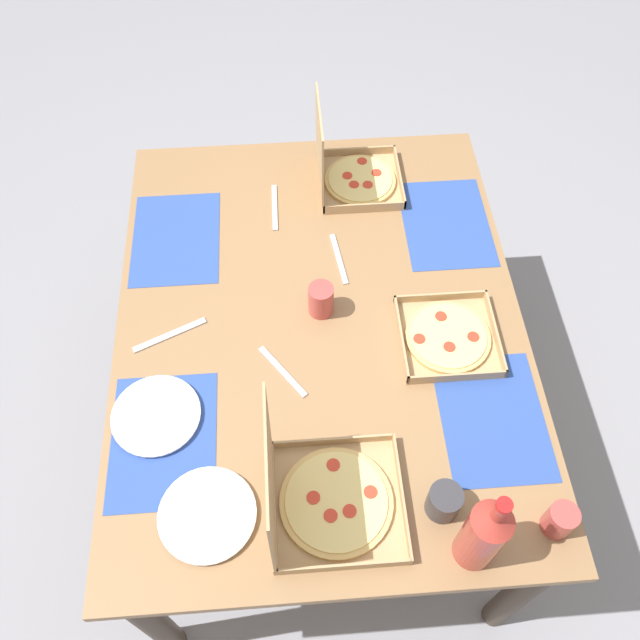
# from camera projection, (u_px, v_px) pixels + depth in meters

# --- Properties ---
(ground_plane) EXTENTS (6.00, 6.00, 0.00)m
(ground_plane) POSITION_uv_depth(u_px,v_px,m) (320.00, 432.00, 2.46)
(ground_plane) COLOR gray
(dining_table) EXTENTS (1.46, 1.12, 0.75)m
(dining_table) POSITION_uv_depth(u_px,v_px,m) (320.00, 339.00, 1.92)
(dining_table) COLOR #3F3328
(dining_table) RESTS_ON ground_plane
(placemat_near_left) EXTENTS (0.36, 0.26, 0.00)m
(placemat_near_left) POSITION_uv_depth(u_px,v_px,m) (492.00, 418.00, 1.67)
(placemat_near_left) COLOR #2D4C9E
(placemat_near_left) RESTS_ON dining_table
(placemat_near_right) EXTENTS (0.36, 0.26, 0.00)m
(placemat_near_right) POSITION_uv_depth(u_px,v_px,m) (446.00, 223.00, 2.03)
(placemat_near_right) COLOR #2D4C9E
(placemat_near_right) RESTS_ON dining_table
(placemat_far_left) EXTENTS (0.36, 0.26, 0.00)m
(placemat_far_left) POSITION_uv_depth(u_px,v_px,m) (164.00, 440.00, 1.64)
(placemat_far_left) COLOR #2D4C9E
(placemat_far_left) RESTS_ON dining_table
(placemat_far_right) EXTENTS (0.36, 0.26, 0.00)m
(placemat_far_right) POSITION_uv_depth(u_px,v_px,m) (176.00, 238.00, 2.00)
(placemat_far_right) COLOR #2D4C9E
(placemat_far_right) RESTS_ON dining_table
(pizza_box_edge_far) EXTENTS (0.26, 0.26, 0.04)m
(pizza_box_edge_far) POSITION_uv_depth(u_px,v_px,m) (448.00, 337.00, 1.79)
(pizza_box_edge_far) COLOR tan
(pizza_box_edge_far) RESTS_ON dining_table
(pizza_box_corner_right) EXTENTS (0.30, 0.31, 0.34)m
(pizza_box_corner_right) POSITION_uv_depth(u_px,v_px,m) (324.00, 497.00, 1.51)
(pizza_box_corner_right) COLOR tan
(pizza_box_corner_right) RESTS_ON dining_table
(pizza_box_center) EXTENTS (0.26, 0.26, 0.29)m
(pizza_box_center) POSITION_uv_depth(u_px,v_px,m) (352.00, 173.00, 2.09)
(pizza_box_center) COLOR tan
(pizza_box_center) RESTS_ON dining_table
(plate_middle) EXTENTS (0.23, 0.23, 0.02)m
(plate_middle) POSITION_uv_depth(u_px,v_px,m) (156.00, 416.00, 1.67)
(plate_middle) COLOR white
(plate_middle) RESTS_ON dining_table
(plate_near_left) EXTENTS (0.23, 0.23, 0.02)m
(plate_near_left) POSITION_uv_depth(u_px,v_px,m) (207.00, 515.00, 1.53)
(plate_near_left) COLOR white
(plate_near_left) RESTS_ON dining_table
(soda_bottle) EXTENTS (0.09, 0.09, 0.32)m
(soda_bottle) POSITION_uv_depth(u_px,v_px,m) (484.00, 534.00, 1.38)
(soda_bottle) COLOR #B2382D
(soda_bottle) RESTS_ON dining_table
(cup_spare) EXTENTS (0.07, 0.07, 0.09)m
(cup_spare) POSITION_uv_depth(u_px,v_px,m) (560.00, 520.00, 1.48)
(cup_spare) COLOR #BF4742
(cup_spare) RESTS_ON dining_table
(cup_clear_left) EXTENTS (0.07, 0.07, 0.10)m
(cup_clear_left) POSITION_uv_depth(u_px,v_px,m) (321.00, 300.00, 1.82)
(cup_clear_left) COLOR #BF4742
(cup_clear_left) RESTS_ON dining_table
(cup_red) EXTENTS (0.08, 0.08, 0.09)m
(cup_red) POSITION_uv_depth(u_px,v_px,m) (444.00, 502.00, 1.51)
(cup_red) COLOR #333338
(cup_red) RESTS_ON dining_table
(fork_by_far_left) EXTENTS (0.19, 0.02, 0.00)m
(fork_by_far_left) POSITION_uv_depth(u_px,v_px,m) (275.00, 207.00, 2.07)
(fork_by_far_left) COLOR #B7B7BC
(fork_by_far_left) RESTS_ON dining_table
(knife_by_far_right) EXTENTS (0.10, 0.20, 0.00)m
(knife_by_far_right) POSITION_uv_depth(u_px,v_px,m) (170.00, 335.00, 1.81)
(knife_by_far_right) COLOR #B7B7BC
(knife_by_far_right) RESTS_ON dining_table
(fork_by_near_left) EXTENTS (0.19, 0.04, 0.00)m
(fork_by_near_left) POSITION_uv_depth(u_px,v_px,m) (339.00, 259.00, 1.95)
(fork_by_near_left) COLOR #B7B7BC
(fork_by_near_left) RESTS_ON dining_table
(fork_by_near_right) EXTENTS (0.16, 0.12, 0.00)m
(fork_by_near_right) POSITION_uv_depth(u_px,v_px,m) (283.00, 371.00, 1.74)
(fork_by_near_right) COLOR #B7B7BC
(fork_by_near_right) RESTS_ON dining_table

